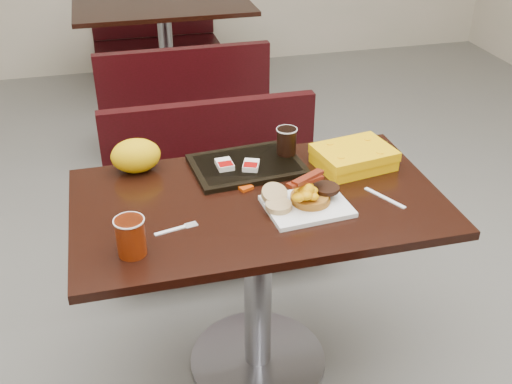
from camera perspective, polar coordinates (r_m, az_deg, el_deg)
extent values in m
cube|color=gray|center=(2.48, 0.16, -15.51)|extent=(6.00, 7.00, 0.01)
cube|color=white|center=(1.96, 4.74, -1.31)|extent=(0.28, 0.22, 0.02)
cylinder|color=#9F5E1A|center=(1.97, 5.08, -0.53)|extent=(0.15, 0.15, 0.03)
cylinder|color=black|center=(1.98, 6.52, 0.34)|extent=(0.08, 0.08, 0.01)
ellipsoid|color=#E3B404|center=(1.93, 4.70, 0.07)|extent=(0.11, 0.10, 0.05)
cylinder|color=tan|center=(1.92, 2.10, -1.30)|extent=(0.10, 0.10, 0.02)
cylinder|color=tan|center=(1.96, 1.71, -0.17)|extent=(0.10, 0.10, 0.05)
cylinder|color=#942B05|center=(1.76, -11.52, -4.10)|extent=(0.10, 0.10, 0.11)
cube|color=white|center=(2.05, 11.84, -0.53)|extent=(0.08, 0.15, 0.00)
cube|color=#AD3407|center=(2.06, -0.96, 0.41)|extent=(0.05, 0.05, 0.01)
cube|color=#8C0504|center=(2.11, 0.32, 1.19)|extent=(0.04, 0.03, 0.01)
cube|color=black|center=(2.19, -0.85, 2.49)|extent=(0.41, 0.30, 0.02)
cube|color=silver|center=(2.16, -2.93, 2.57)|extent=(0.06, 0.08, 0.02)
cube|color=silver|center=(2.15, -0.47, 2.49)|extent=(0.08, 0.09, 0.02)
cylinder|color=black|center=(2.23, 2.84, 4.72)|extent=(0.09, 0.09, 0.10)
cube|color=#F8B104|center=(2.21, 9.04, 3.20)|extent=(0.29, 0.24, 0.07)
ellipsoid|color=yellow|center=(2.18, -11.08, 3.33)|extent=(0.21, 0.18, 0.12)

